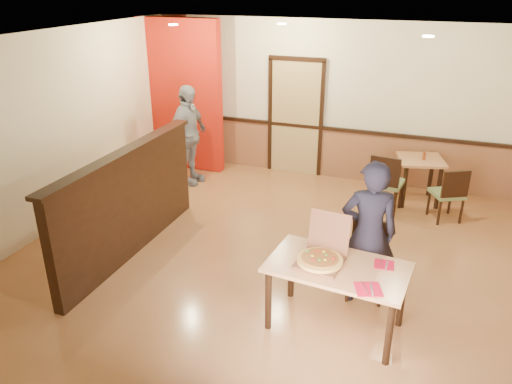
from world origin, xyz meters
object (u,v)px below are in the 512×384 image
at_px(side_table, 420,169).
at_px(pizza_box, 321,257).
at_px(side_chair_left, 386,181).
at_px(main_table, 337,275).
at_px(diner, 369,234).
at_px(passerby, 188,136).
at_px(diner_chair, 368,256).
at_px(condiment, 424,156).
at_px(side_chair_right, 449,192).

xyz_separation_m(side_table, pizza_box, (-0.77, -3.67, 0.24)).
xyz_separation_m(side_chair_left, side_table, (0.46, 0.62, 0.04)).
distance_m(main_table, side_chair_left, 3.06).
bearing_deg(diner, passerby, -49.78).
relative_size(main_table, diner_chair, 1.67).
relative_size(diner_chair, side_chair_left, 0.92).
distance_m(diner_chair, pizza_box, 0.90).
height_order(diner, condiment, diner).
height_order(main_table, side_chair_right, side_chair_right).
xyz_separation_m(side_table, condiment, (0.04, -0.03, 0.24)).
height_order(diner_chair, side_chair_right, diner_chair).
relative_size(diner_chair, condiment, 6.61).
height_order(side_chair_right, passerby, passerby).
xyz_separation_m(diner_chair, pizza_box, (-0.39, -0.74, 0.33)).
height_order(main_table, passerby, passerby).
distance_m(side_chair_right, pizza_box, 3.32).
distance_m(side_chair_left, pizza_box, 3.07).
height_order(main_table, side_chair_left, side_chair_left).
xyz_separation_m(side_chair_right, passerby, (-4.38, 0.03, 0.41)).
bearing_deg(diner, side_chair_left, -102.67).
bearing_deg(pizza_box, diner_chair, 68.88).
distance_m(side_chair_left, side_chair_right, 0.94).
distance_m(main_table, condiment, 3.70).
xyz_separation_m(passerby, pizza_box, (3.14, -3.09, -0.07)).
relative_size(passerby, condiment, 13.18).
distance_m(diner_chair, diner, 0.40).
xyz_separation_m(diner_chair, passerby, (-3.52, 2.35, 0.40)).
distance_m(diner_chair, side_chair_right, 2.47).
xyz_separation_m(main_table, passerby, (-3.31, 3.11, 0.24)).
bearing_deg(main_table, side_table, 86.10).
height_order(main_table, side_table, main_table).
distance_m(side_table, diner, 3.10).
bearing_deg(diner, condiment, -112.42).
height_order(passerby, pizza_box, passerby).
bearing_deg(main_table, passerby, 142.05).
relative_size(diner_chair, pizza_box, 1.57).
distance_m(diner_chair, side_table, 2.95).
height_order(side_table, passerby, passerby).
height_order(diner_chair, side_table, diner_chair).
height_order(side_chair_left, side_table, side_chair_left).
bearing_deg(pizza_box, passerby, 141.79).
height_order(side_chair_right, pizza_box, pizza_box).
bearing_deg(diner_chair, pizza_box, -121.72).
bearing_deg(side_chair_right, pizza_box, 39.50).
bearing_deg(condiment, side_chair_left, -130.40).
height_order(diner_chair, passerby, passerby).
bearing_deg(side_table, passerby, -171.66).
height_order(diner_chair, side_chair_left, side_chair_left).
distance_m(main_table, diner_chair, 0.80).
relative_size(side_table, passerby, 0.48).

